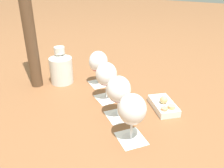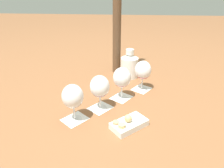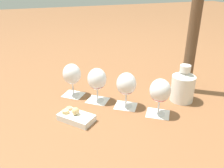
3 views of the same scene
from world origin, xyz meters
The scene contains 11 objects.
ground_plane centered at (0.00, 0.00, 0.00)m, with size 8.00×8.00×0.00m, color brown.
tasting_card_0 centered at (-0.17, -0.18, 0.00)m, with size 0.14×0.14×0.00m.
tasting_card_1 centered at (-0.05, -0.06, 0.00)m, with size 0.14×0.14×0.00m.
tasting_card_2 centered at (0.06, 0.06, 0.00)m, with size 0.14×0.14×0.00m.
tasting_card_3 centered at (0.16, 0.17, 0.00)m, with size 0.14×0.14×0.00m.
wine_glass_0 centered at (-0.17, -0.18, 0.12)m, with size 0.10×0.10×0.18m.
wine_glass_1 centered at (-0.05, -0.06, 0.12)m, with size 0.10×0.10×0.18m.
wine_glass_2 centered at (0.06, 0.06, 0.12)m, with size 0.10×0.10×0.18m.
wine_glass_3 centered at (0.16, 0.17, 0.12)m, with size 0.10×0.10×0.18m.
ceramic_vase centered at (-0.08, -0.36, 0.09)m, with size 0.12×0.12×0.20m.
snack_dish centered at (-0.09, 0.21, 0.02)m, with size 0.18×0.17×0.06m.
Camera 1 is at (0.79, 0.45, 0.56)m, focal length 38.00 mm.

